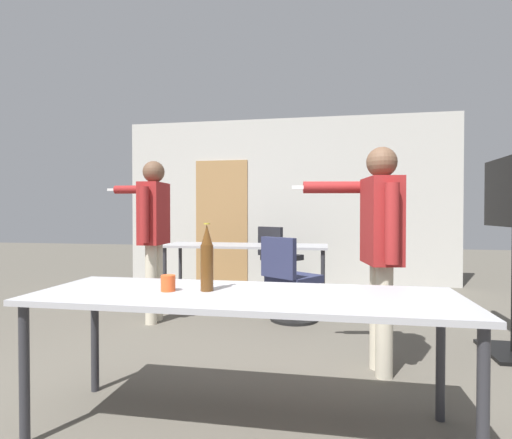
# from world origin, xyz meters

# --- Properties ---
(back_wall) EXTENTS (5.47, 0.12, 2.72)m
(back_wall) POSITION_xyz_m (-0.03, 5.13, 1.35)
(back_wall) COLOR beige
(back_wall) RESTS_ON ground_plane
(conference_table_near) EXTENTS (2.24, 0.74, 0.74)m
(conference_table_near) POSITION_xyz_m (0.24, 0.55, 0.68)
(conference_table_near) COLOR #A8A8AD
(conference_table_near) RESTS_ON ground_plane
(conference_table_far) EXTENTS (2.16, 0.68, 0.74)m
(conference_table_far) POSITION_xyz_m (-0.40, 3.69, 0.67)
(conference_table_far) COLOR #A8A8AD
(conference_table_far) RESTS_ON ground_plane
(person_center_tall) EXTENTS (0.80, 0.57, 1.64)m
(person_center_tall) POSITION_xyz_m (1.04, 1.49, 1.00)
(person_center_tall) COLOR beige
(person_center_tall) RESTS_ON ground_plane
(person_right_polo) EXTENTS (0.77, 0.57, 1.71)m
(person_right_polo) POSITION_xyz_m (-1.16, 2.47, 1.05)
(person_right_polo) COLOR beige
(person_right_polo) RESTS_ON ground_plane
(office_chair_far_right) EXTENTS (0.67, 0.68, 0.96)m
(office_chair_far_right) POSITION_xyz_m (-0.03, 4.32, 0.46)
(office_chair_far_right) COLOR black
(office_chair_far_right) RESTS_ON ground_plane
(office_chair_far_left) EXTENTS (0.66, 0.68, 0.91)m
(office_chair_far_left) POSITION_xyz_m (0.28, 2.75, 0.42)
(office_chair_far_left) COLOR black
(office_chair_far_left) RESTS_ON ground_plane
(beer_bottle) EXTENTS (0.07, 0.07, 0.37)m
(beer_bottle) POSITION_xyz_m (0.02, 0.58, 0.91)
(beer_bottle) COLOR #563314
(beer_bottle) RESTS_ON conference_table_near
(drink_cup) EXTENTS (0.08, 0.08, 0.09)m
(drink_cup) POSITION_xyz_m (-0.18, 0.54, 0.78)
(drink_cup) COLOR #E05123
(drink_cup) RESTS_ON conference_table_near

